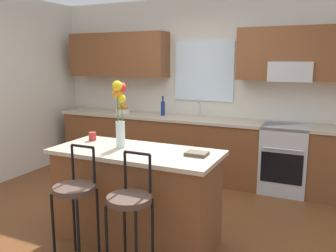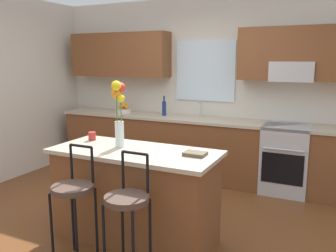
{
  "view_description": "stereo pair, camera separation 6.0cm",
  "coord_description": "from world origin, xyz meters",
  "px_view_note": "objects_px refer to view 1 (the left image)",
  "views": [
    {
      "loc": [
        1.8,
        -3.18,
        1.78
      ],
      "look_at": [
        0.06,
        0.55,
        1.0
      ],
      "focal_mm": 37.79,
      "sensor_mm": 36.0,
      "label": 1
    },
    {
      "loc": [
        1.85,
        -3.16,
        1.78
      ],
      "look_at": [
        0.06,
        0.55,
        1.0
      ],
      "focal_mm": 37.79,
      "sensor_mm": 36.0,
      "label": 2
    }
  ],
  "objects_px": {
    "oven_range": "(285,158)",
    "bar_stool_near": "(75,194)",
    "cookbook": "(197,154)",
    "flower_vase": "(120,108)",
    "bottle_olive_oil": "(163,108)",
    "fruit_bowl_oranges": "(123,109)",
    "bar_stool_middle": "(130,205)",
    "kitchen_island": "(136,195)",
    "mug_ceramic": "(92,136)"
  },
  "relations": [
    {
      "from": "bar_stool_middle",
      "to": "bottle_olive_oil",
      "type": "relative_size",
      "value": 3.45
    },
    {
      "from": "fruit_bowl_oranges",
      "to": "oven_range",
      "type": "bearing_deg",
      "value": -0.62
    },
    {
      "from": "cookbook",
      "to": "kitchen_island",
      "type": "bearing_deg",
      "value": -173.39
    },
    {
      "from": "cookbook",
      "to": "bottle_olive_oil",
      "type": "relative_size",
      "value": 0.66
    },
    {
      "from": "mug_ceramic",
      "to": "bottle_olive_oil",
      "type": "distance_m",
      "value": 1.87
    },
    {
      "from": "flower_vase",
      "to": "fruit_bowl_oranges",
      "type": "bearing_deg",
      "value": 121.56
    },
    {
      "from": "bottle_olive_oil",
      "to": "bar_stool_near",
      "type": "bearing_deg",
      "value": -81.03
    },
    {
      "from": "cookbook",
      "to": "bar_stool_near",
      "type": "bearing_deg",
      "value": -143.56
    },
    {
      "from": "kitchen_island",
      "to": "mug_ceramic",
      "type": "height_order",
      "value": "mug_ceramic"
    },
    {
      "from": "flower_vase",
      "to": "cookbook",
      "type": "bearing_deg",
      "value": 2.81
    },
    {
      "from": "flower_vase",
      "to": "cookbook",
      "type": "relative_size",
      "value": 3.3
    },
    {
      "from": "fruit_bowl_oranges",
      "to": "bottle_olive_oil",
      "type": "height_order",
      "value": "bottle_olive_oil"
    },
    {
      "from": "oven_range",
      "to": "kitchen_island",
      "type": "relative_size",
      "value": 0.56
    },
    {
      "from": "kitchen_island",
      "to": "bottle_olive_oil",
      "type": "relative_size",
      "value": 5.42
    },
    {
      "from": "kitchen_island",
      "to": "bar_stool_middle",
      "type": "bearing_deg",
      "value": -64.47
    },
    {
      "from": "kitchen_island",
      "to": "cookbook",
      "type": "relative_size",
      "value": 8.19
    },
    {
      "from": "kitchen_island",
      "to": "cookbook",
      "type": "height_order",
      "value": "cookbook"
    },
    {
      "from": "bar_stool_middle",
      "to": "fruit_bowl_oranges",
      "type": "bearing_deg",
      "value": 123.0
    },
    {
      "from": "oven_range",
      "to": "fruit_bowl_oranges",
      "type": "xyz_separation_m",
      "value": [
        -2.58,
        0.03,
        0.52
      ]
    },
    {
      "from": "kitchen_island",
      "to": "bar_stool_near",
      "type": "xyz_separation_m",
      "value": [
        -0.28,
        -0.58,
        0.17
      ]
    },
    {
      "from": "oven_range",
      "to": "mug_ceramic",
      "type": "bearing_deg",
      "value": -134.11
    },
    {
      "from": "oven_range",
      "to": "flower_vase",
      "type": "xyz_separation_m",
      "value": [
        -1.35,
        -1.97,
        0.85
      ]
    },
    {
      "from": "oven_range",
      "to": "mug_ceramic",
      "type": "height_order",
      "value": "mug_ceramic"
    },
    {
      "from": "kitchen_island",
      "to": "mug_ceramic",
      "type": "distance_m",
      "value": 0.82
    },
    {
      "from": "bar_stool_middle",
      "to": "mug_ceramic",
      "type": "relative_size",
      "value": 11.58
    },
    {
      "from": "bar_stool_near",
      "to": "flower_vase",
      "type": "height_order",
      "value": "flower_vase"
    },
    {
      "from": "flower_vase",
      "to": "cookbook",
      "type": "xyz_separation_m",
      "value": [
        0.79,
        0.04,
        -0.38
      ]
    },
    {
      "from": "bar_stool_near",
      "to": "bar_stool_middle",
      "type": "bearing_deg",
      "value": 0.0
    },
    {
      "from": "mug_ceramic",
      "to": "bottle_olive_oil",
      "type": "bearing_deg",
      "value": 91.79
    },
    {
      "from": "fruit_bowl_oranges",
      "to": "bottle_olive_oil",
      "type": "bearing_deg",
      "value": -0.25
    },
    {
      "from": "mug_ceramic",
      "to": "flower_vase",
      "type": "bearing_deg",
      "value": -16.8
    },
    {
      "from": "oven_range",
      "to": "fruit_bowl_oranges",
      "type": "distance_m",
      "value": 2.63
    },
    {
      "from": "oven_range",
      "to": "bar_stool_middle",
      "type": "bearing_deg",
      "value": -108.88
    },
    {
      "from": "oven_range",
      "to": "flower_vase",
      "type": "height_order",
      "value": "flower_vase"
    },
    {
      "from": "flower_vase",
      "to": "bottle_olive_oil",
      "type": "distance_m",
      "value": 2.08
    },
    {
      "from": "cookbook",
      "to": "fruit_bowl_oranges",
      "type": "bearing_deg",
      "value": 135.78
    },
    {
      "from": "oven_range",
      "to": "flower_vase",
      "type": "bearing_deg",
      "value": -124.3
    },
    {
      "from": "bar_stool_near",
      "to": "cookbook",
      "type": "bearing_deg",
      "value": 36.44
    },
    {
      "from": "bar_stool_near",
      "to": "bottle_olive_oil",
      "type": "bearing_deg",
      "value": 98.97
    },
    {
      "from": "bar_stool_middle",
      "to": "bottle_olive_oil",
      "type": "distance_m",
      "value": 2.81
    },
    {
      "from": "flower_vase",
      "to": "kitchen_island",
      "type": "bearing_deg",
      "value": -9.22
    },
    {
      "from": "bar_stool_near",
      "to": "flower_vase",
      "type": "bearing_deg",
      "value": 81.94
    },
    {
      "from": "bar_stool_middle",
      "to": "kitchen_island",
      "type": "bearing_deg",
      "value": 115.53
    },
    {
      "from": "bar_stool_middle",
      "to": "mug_ceramic",
      "type": "bearing_deg",
      "value": 140.7
    },
    {
      "from": "oven_range",
      "to": "bar_stool_near",
      "type": "height_order",
      "value": "bar_stool_near"
    },
    {
      "from": "oven_range",
      "to": "bar_stool_near",
      "type": "relative_size",
      "value": 0.88
    },
    {
      "from": "bar_stool_middle",
      "to": "mug_ceramic",
      "type": "distance_m",
      "value": 1.21
    },
    {
      "from": "oven_range",
      "to": "flower_vase",
      "type": "distance_m",
      "value": 2.54
    },
    {
      "from": "fruit_bowl_oranges",
      "to": "bar_stool_middle",
      "type": "bearing_deg",
      "value": -57.0
    },
    {
      "from": "oven_range",
      "to": "flower_vase",
      "type": "relative_size",
      "value": 1.39
    }
  ]
}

